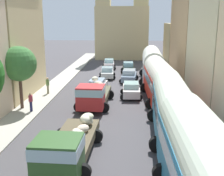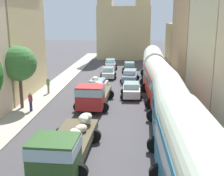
{
  "view_description": "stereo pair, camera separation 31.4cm",
  "coord_description": "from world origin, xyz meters",
  "px_view_note": "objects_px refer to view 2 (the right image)",
  "views": [
    {
      "loc": [
        1.68,
        -3.39,
        7.94
      ],
      "look_at": [
        0.0,
        23.38,
        1.43
      ],
      "focal_mm": 45.94,
      "sensor_mm": 36.0,
      "label": 1
    },
    {
      "loc": [
        1.99,
        -3.37,
        7.94
      ],
      "look_at": [
        0.0,
        23.38,
        1.43
      ],
      "focal_mm": 45.94,
      "sensor_mm": 36.0,
      "label": 2
    }
  ],
  "objects_px": {
    "parked_bus_1": "(171,105)",
    "car_0": "(98,86)",
    "parked_bus_2": "(159,78)",
    "parked_bus_3": "(153,63)",
    "cargo_truck_1": "(93,94)",
    "car_1": "(108,73)",
    "car_6": "(129,68)",
    "pedestrian_2": "(48,85)",
    "car_5": "(130,76)",
    "car_2": "(110,64)",
    "car_4": "(131,90)",
    "pedestrian_3": "(31,101)",
    "cargo_truck_0": "(65,145)",
    "parked_bus_0": "(201,172)"
  },
  "relations": [
    {
      "from": "car_4",
      "to": "car_6",
      "type": "relative_size",
      "value": 0.98
    },
    {
      "from": "parked_bus_2",
      "to": "parked_bus_3",
      "type": "xyz_separation_m",
      "value": [
        -0.0,
        9.0,
        0.12
      ]
    },
    {
      "from": "car_1",
      "to": "car_4",
      "type": "relative_size",
      "value": 1.04
    },
    {
      "from": "cargo_truck_1",
      "to": "car_2",
      "type": "bearing_deg",
      "value": 90.32
    },
    {
      "from": "cargo_truck_0",
      "to": "car_1",
      "type": "xyz_separation_m",
      "value": [
        0.28,
        24.14,
        -0.44
      ]
    },
    {
      "from": "parked_bus_2",
      "to": "car_2",
      "type": "relative_size",
      "value": 2.46
    },
    {
      "from": "car_0",
      "to": "car_5",
      "type": "height_order",
      "value": "car_5"
    },
    {
      "from": "parked_bus_0",
      "to": "car_4",
      "type": "bearing_deg",
      "value": 98.28
    },
    {
      "from": "car_6",
      "to": "cargo_truck_0",
      "type": "bearing_deg",
      "value": -96.28
    },
    {
      "from": "parked_bus_0",
      "to": "car_5",
      "type": "xyz_separation_m",
      "value": [
        -2.98,
        26.44,
        -1.58
      ]
    },
    {
      "from": "car_0",
      "to": "car_4",
      "type": "bearing_deg",
      "value": -21.9
    },
    {
      "from": "cargo_truck_0",
      "to": "cargo_truck_1",
      "type": "bearing_deg",
      "value": 89.4
    },
    {
      "from": "car_6",
      "to": "pedestrian_3",
      "type": "bearing_deg",
      "value": -112.88
    },
    {
      "from": "parked_bus_0",
      "to": "parked_bus_3",
      "type": "distance_m",
      "value": 27.0
    },
    {
      "from": "car_5",
      "to": "parked_bus_3",
      "type": "bearing_deg",
      "value": 10.64
    },
    {
      "from": "pedestrian_2",
      "to": "parked_bus_3",
      "type": "bearing_deg",
      "value": 33.76
    },
    {
      "from": "car_1",
      "to": "parked_bus_3",
      "type": "bearing_deg",
      "value": -14.25
    },
    {
      "from": "cargo_truck_0",
      "to": "car_2",
      "type": "distance_m",
      "value": 31.38
    },
    {
      "from": "parked_bus_3",
      "to": "pedestrian_2",
      "type": "bearing_deg",
      "value": -146.24
    },
    {
      "from": "car_6",
      "to": "pedestrian_2",
      "type": "height_order",
      "value": "pedestrian_2"
    },
    {
      "from": "cargo_truck_0",
      "to": "pedestrian_3",
      "type": "xyz_separation_m",
      "value": [
        -5.1,
        8.84,
        -0.2
      ]
    },
    {
      "from": "car_5",
      "to": "pedestrian_2",
      "type": "relative_size",
      "value": 2.34
    },
    {
      "from": "parked_bus_0",
      "to": "cargo_truck_0",
      "type": "relative_size",
      "value": 1.27
    },
    {
      "from": "parked_bus_2",
      "to": "car_1",
      "type": "xyz_separation_m",
      "value": [
        -5.99,
        10.52,
        -1.45
      ]
    },
    {
      "from": "pedestrian_2",
      "to": "parked_bus_2",
      "type": "bearing_deg",
      "value": -6.14
    },
    {
      "from": "cargo_truck_1",
      "to": "pedestrian_2",
      "type": "height_order",
      "value": "cargo_truck_1"
    },
    {
      "from": "car_1",
      "to": "car_6",
      "type": "height_order",
      "value": "car_6"
    },
    {
      "from": "car_1",
      "to": "parked_bus_0",
      "type": "bearing_deg",
      "value": -78.14
    },
    {
      "from": "parked_bus_2",
      "to": "car_1",
      "type": "distance_m",
      "value": 12.19
    },
    {
      "from": "pedestrian_2",
      "to": "pedestrian_3",
      "type": "bearing_deg",
      "value": -87.73
    },
    {
      "from": "car_1",
      "to": "car_6",
      "type": "relative_size",
      "value": 1.02
    },
    {
      "from": "parked_bus_0",
      "to": "cargo_truck_1",
      "type": "bearing_deg",
      "value": 112.25
    },
    {
      "from": "parked_bus_2",
      "to": "parked_bus_3",
      "type": "bearing_deg",
      "value": 90.0
    },
    {
      "from": "car_5",
      "to": "cargo_truck_0",
      "type": "bearing_deg",
      "value": -98.47
    },
    {
      "from": "car_6",
      "to": "pedestrian_3",
      "type": "xyz_separation_m",
      "value": [
        -8.21,
        -19.45,
        0.21
      ]
    },
    {
      "from": "car_0",
      "to": "pedestrian_3",
      "type": "distance_m",
      "value": 8.66
    },
    {
      "from": "parked_bus_2",
      "to": "car_6",
      "type": "relative_size",
      "value": 2.57
    },
    {
      "from": "car_1",
      "to": "car_4",
      "type": "distance_m",
      "value": 10.21
    },
    {
      "from": "car_5",
      "to": "car_1",
      "type": "bearing_deg",
      "value": 145.36
    },
    {
      "from": "parked_bus_1",
      "to": "car_4",
      "type": "bearing_deg",
      "value": 105.56
    },
    {
      "from": "parked_bus_1",
      "to": "car_0",
      "type": "distance_m",
      "value": 13.11
    },
    {
      "from": "car_4",
      "to": "parked_bus_0",
      "type": "bearing_deg",
      "value": -81.72
    },
    {
      "from": "cargo_truck_0",
      "to": "parked_bus_0",
      "type": "bearing_deg",
      "value": -34.94
    },
    {
      "from": "parked_bus_1",
      "to": "car_0",
      "type": "height_order",
      "value": "parked_bus_1"
    },
    {
      "from": "car_2",
      "to": "car_4",
      "type": "bearing_deg",
      "value": -78.22
    },
    {
      "from": "car_0",
      "to": "parked_bus_2",
      "type": "bearing_deg",
      "value": -19.87
    },
    {
      "from": "car_6",
      "to": "parked_bus_2",
      "type": "bearing_deg",
      "value": -77.88
    },
    {
      "from": "cargo_truck_1",
      "to": "car_1",
      "type": "height_order",
      "value": "cargo_truck_1"
    },
    {
      "from": "car_0",
      "to": "car_6",
      "type": "height_order",
      "value": "car_6"
    },
    {
      "from": "car_5",
      "to": "car_0",
      "type": "bearing_deg",
      "value": -119.46
    }
  ]
}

